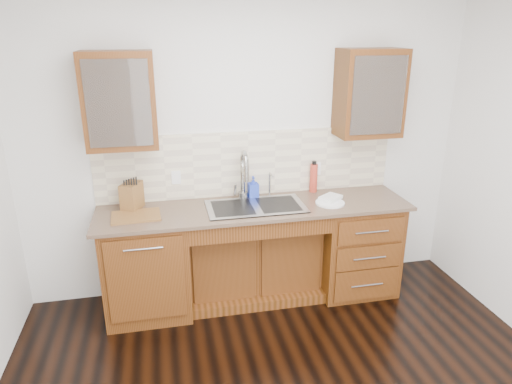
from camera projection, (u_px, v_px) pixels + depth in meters
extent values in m
cube|color=white|center=(247.00, 146.00, 4.13)|extent=(4.00, 0.10, 2.70)
cube|color=#593014|center=(147.00, 265.00, 3.92)|extent=(0.70, 0.62, 0.88)
cube|color=#593014|center=(253.00, 258.00, 4.22)|extent=(1.20, 0.44, 0.70)
cube|color=#593014|center=(354.00, 244.00, 4.29)|extent=(0.70, 0.62, 0.88)
cube|color=#84705B|center=(255.00, 208.00, 3.94)|extent=(2.70, 0.65, 0.03)
cube|color=beige|center=(248.00, 164.00, 4.12)|extent=(2.70, 0.02, 0.59)
cube|color=#9E9EA5|center=(256.00, 216.00, 3.95)|extent=(0.84, 0.46, 0.19)
cylinder|color=#999993|center=(243.00, 177.00, 4.05)|extent=(0.04, 0.04, 0.40)
cylinder|color=#999993|center=(270.00, 184.00, 4.13)|extent=(0.02, 0.02, 0.24)
cube|color=#593014|center=(120.00, 101.00, 3.56)|extent=(0.55, 0.34, 0.75)
cube|color=#593014|center=(369.00, 93.00, 3.97)|extent=(0.55, 0.34, 0.75)
cube|color=white|center=(176.00, 178.00, 4.01)|extent=(0.08, 0.01, 0.12)
cube|color=white|center=(317.00, 169.00, 4.27)|extent=(0.08, 0.01, 0.12)
imported|color=blue|center=(253.00, 187.00, 4.11)|extent=(0.09, 0.10, 0.20)
cylinder|color=#B53625|center=(314.00, 178.00, 4.25)|extent=(0.07, 0.07, 0.27)
cylinder|color=white|center=(330.00, 203.00, 3.99)|extent=(0.29, 0.29, 0.01)
cube|color=white|center=(331.00, 198.00, 4.05)|extent=(0.23, 0.22, 0.03)
cube|color=olive|center=(132.00, 196.00, 3.84)|extent=(0.20, 0.24, 0.23)
cube|color=brown|center=(136.00, 216.00, 3.70)|extent=(0.40, 0.29, 0.02)
imported|color=white|center=(110.00, 108.00, 3.56)|extent=(0.14, 0.14, 0.09)
imported|color=white|center=(128.00, 107.00, 3.59)|extent=(0.12, 0.12, 0.09)
imported|color=white|center=(356.00, 100.00, 3.97)|extent=(0.12, 0.12, 0.10)
imported|color=white|center=(382.00, 99.00, 4.01)|extent=(0.11, 0.11, 0.09)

